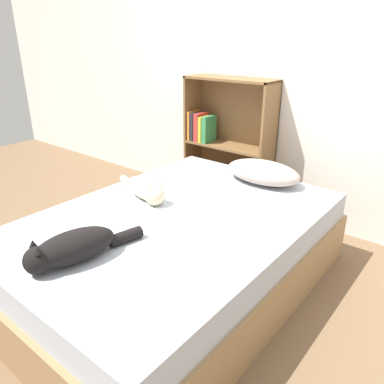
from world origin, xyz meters
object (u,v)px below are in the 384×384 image
object	(u,v)px
cat_dark	(72,248)
bookshelf	(227,142)
bed	(177,252)
pillow	(263,172)
cat_light	(145,189)

from	to	relation	value
cat_dark	bookshelf	size ratio (longest dim) A/B	0.51
bed	cat_dark	world-z (taller)	cat_dark
pillow	bed	bearing A→B (deg)	-98.60
bed	cat_light	world-z (taller)	cat_light
pillow	bookshelf	world-z (taller)	bookshelf
pillow	cat_dark	world-z (taller)	cat_dark
pillow	cat_dark	size ratio (longest dim) A/B	0.95
cat_light	bookshelf	xyz separation A→B (m)	(-0.16, 1.15, 0.04)
bed	pillow	size ratio (longest dim) A/B	3.62
bed	pillow	xyz separation A→B (m)	(0.12, 0.79, 0.32)
pillow	cat_dark	bearing A→B (deg)	-96.86
pillow	cat_dark	distance (m)	1.45
bed	bookshelf	world-z (taller)	bookshelf
bed	cat_dark	bearing A→B (deg)	-94.74
cat_light	bookshelf	size ratio (longest dim) A/B	0.46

